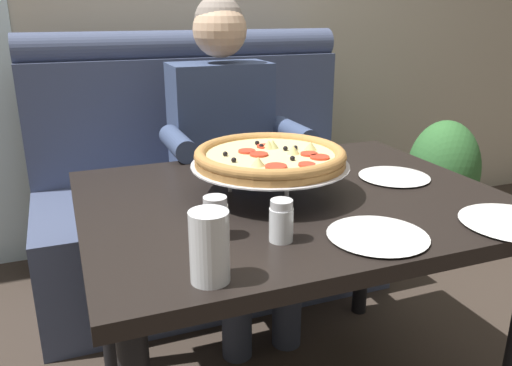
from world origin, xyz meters
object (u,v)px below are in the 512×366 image
at_px(plate_near_right, 378,233).
at_px(drinking_glass, 210,251).
at_px(dining_table, 292,224).
at_px(shaker_parmesan, 215,220).
at_px(plate_near_left, 394,175).
at_px(booth_bench, 206,197).
at_px(diner_main, 229,145).
at_px(potted_plant, 442,181).
at_px(pizza, 270,157).
at_px(shaker_oregano, 281,224).

bearing_deg(plate_near_right, drinking_glass, -172.91).
height_order(dining_table, shaker_parmesan, shaker_parmesan).
bearing_deg(plate_near_left, booth_bench, 111.92).
xyz_separation_m(booth_bench, plate_near_left, (0.36, -0.90, 0.34)).
distance_m(diner_main, potted_plant, 1.22).
relative_size(pizza, drinking_glass, 3.09).
bearing_deg(booth_bench, potted_plant, -8.07).
bearing_deg(potted_plant, dining_table, -148.00).
bearing_deg(booth_bench, dining_table, -90.00).
relative_size(booth_bench, potted_plant, 2.12).
bearing_deg(shaker_parmesan, plate_near_left, 18.57).
height_order(dining_table, drinking_glass, drinking_glass).
relative_size(shaker_oregano, shaker_parmesan, 1.00).
xyz_separation_m(pizza, potted_plant, (1.26, 0.72, -0.44)).
distance_m(dining_table, plate_near_left, 0.38).
xyz_separation_m(dining_table, plate_near_right, (0.06, -0.33, 0.10)).
xyz_separation_m(shaker_oregano, plate_near_right, (0.21, -0.07, -0.03)).
distance_m(pizza, drinking_glass, 0.51).
distance_m(dining_table, potted_plant, 1.44).
bearing_deg(pizza, potted_plant, 29.68).
distance_m(dining_table, shaker_oregano, 0.33).
distance_m(booth_bench, shaker_oregano, 1.25).
relative_size(dining_table, plate_near_right, 4.96).
bearing_deg(drinking_glass, plate_near_right, 7.09).
distance_m(pizza, potted_plant, 1.52).
bearing_deg(shaker_oregano, diner_main, 78.91).
bearing_deg(pizza, shaker_oregano, -108.08).
xyz_separation_m(booth_bench, shaker_oregano, (-0.15, -1.19, 0.37)).
height_order(booth_bench, shaker_oregano, booth_bench).
bearing_deg(shaker_oregano, plate_near_right, -16.93).
relative_size(shaker_oregano, plate_near_right, 0.42).
relative_size(diner_main, potted_plant, 1.82).
distance_m(booth_bench, plate_near_right, 1.30).
distance_m(booth_bench, dining_table, 0.95).
height_order(booth_bench, plate_near_left, booth_bench).
relative_size(shaker_oregano, drinking_glass, 0.68).
height_order(booth_bench, diner_main, diner_main).
distance_m(shaker_oregano, drinking_glass, 0.23).
xyz_separation_m(diner_main, drinking_glass, (-0.38, -1.04, 0.08)).
distance_m(plate_near_left, potted_plant, 1.17).
bearing_deg(drinking_glass, dining_table, 47.10).
bearing_deg(booth_bench, pizza, -93.47).
relative_size(pizza, shaker_oregano, 4.53).
xyz_separation_m(pizza, shaker_parmesan, (-0.23, -0.22, -0.07)).
height_order(dining_table, plate_near_right, plate_near_right).
bearing_deg(drinking_glass, potted_plant, 36.00).
bearing_deg(shaker_parmesan, diner_main, 69.77).
xyz_separation_m(booth_bench, plate_near_right, (0.06, -1.25, 0.34)).
xyz_separation_m(booth_bench, potted_plant, (1.21, -0.17, -0.01)).
distance_m(booth_bench, shaker_parmesan, 1.21).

